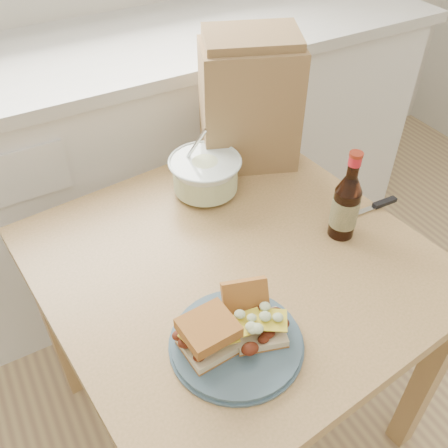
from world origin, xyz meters
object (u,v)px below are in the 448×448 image
coleslaw_bowl (205,176)px  paper_bag (250,106)px  beer_bottle (346,205)px  dining_table (234,287)px  plate (236,342)px

coleslaw_bowl → paper_bag: 0.24m
beer_bottle → paper_bag: (-0.03, 0.40, 0.08)m
beer_bottle → paper_bag: size_ratio=0.69×
dining_table → beer_bottle: bearing=-17.4°
paper_bag → dining_table: bearing=-104.2°
plate → coleslaw_bowl: (0.19, 0.48, 0.04)m
dining_table → beer_bottle: size_ratio=3.93×
dining_table → coleslaw_bowl: size_ratio=4.78×
coleslaw_bowl → paper_bag: size_ratio=0.57×
dining_table → plate: size_ratio=3.58×
dining_table → paper_bag: paper_bag is taller
plate → coleslaw_bowl: coleslaw_bowl is taller
plate → beer_bottle: size_ratio=1.10×
dining_table → plate: bearing=-125.3°
plate → paper_bag: (0.37, 0.56, 0.17)m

